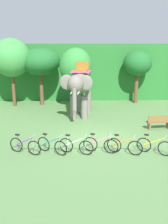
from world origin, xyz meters
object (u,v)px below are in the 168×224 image
Objects in this scene: bike_purple at (25,146)px; bike_pink at (101,145)px; bike_yellow at (154,146)px; wooden_bench at (159,122)px; tree_far_right at (11,58)px; bike_teal at (52,145)px; elephant at (80,86)px; tree_right at (76,67)px; tree_center_right at (40,62)px; tree_center at (137,64)px; bike_white at (76,146)px; bike_orange at (124,146)px.

bike_purple is 0.96× the size of bike_pink.
bike_yellow is 3.80m from wooden_bench.
tree_far_right reaches higher than bike_teal.
bike_yellow is at bearing -2.36° from bike_teal.
elephant is 2.58× the size of bike_pink.
tree_right is 1.11× the size of elephant.
bike_purple is (0.51, -10.04, -3.18)m from tree_center_right.
bike_purple is 1.03× the size of wooden_bench.
bike_yellow is at bearing -97.76° from tree_center.
tree_center_right is at bearing 122.71° from bike_yellow.
tree_far_right is 3.53× the size of wooden_bench.
bike_purple is 2.39m from bike_white.
tree_center_right is 12.57m from bike_yellow.
bike_orange is (-2.86, -10.70, -2.96)m from tree_center.
tree_right is at bearing 90.20° from bike_white.
tree_far_right is 3.42× the size of bike_orange.
elephant is 2.68× the size of bike_purple.
bike_teal is 0.90× the size of bike_white.
tree_far_right is 13.63m from bike_yellow.
bike_teal is (3.99, -9.61, -3.52)m from tree_far_right.
bike_purple is at bearing 178.15° from bike_yellow.
bike_orange is at bearing -72.79° from elephant.
elephant is 6.70m from bike_teal.
bike_yellow is at bearing -2.03° from bike_orange.
elephant reaches higher than bike_pink.
tree_center_right is 1.00× the size of tree_right.
tree_center is 2.92× the size of bike_yellow.
bike_purple is 1.07× the size of bike_teal.
tree_center_right reaches higher than wooden_bench.
bike_teal is at bearing -178.99° from bike_pink.
tree_center_right is 2.89× the size of bike_white.
bike_orange is at bearing -9.67° from bike_pink.
elephant is 2.75× the size of wooden_bench.
wooden_bench is (2.72, 3.52, 0.09)m from bike_orange.
tree_center reaches higher than bike_yellow.
tree_center_right reaches higher than bike_yellow.
bike_orange is at bearing -52.86° from tree_far_right.
bike_white is 1.07× the size of bike_yellow.
wooden_bench is (6.12, 3.37, 0.09)m from bike_teal.
tree_far_right is 3.31× the size of bike_pink.
tree_far_right is 12.74m from bike_orange.
bike_teal is at bearing -79.98° from tree_center_right.
bike_orange is (2.00, -6.44, -1.82)m from elephant.
tree_center_right is at bearing 105.98° from bike_white.
tree_right is 9.45m from bike_orange.
tree_right is 3.20× the size of bike_teal.
tree_far_right is 3.58× the size of bike_yellow.
tree_far_right is at bearing 148.30° from wooden_bench.
tree_right is at bearing 104.88° from bike_orange.
bike_white is at bearing -89.80° from tree_right.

